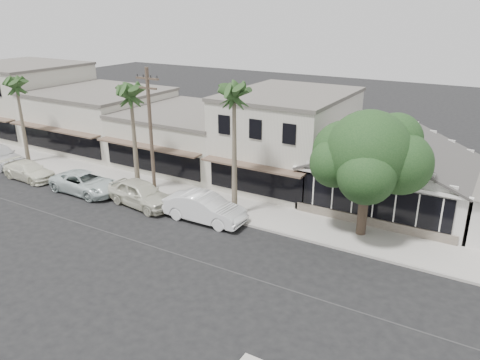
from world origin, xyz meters
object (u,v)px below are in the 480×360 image
Objects in this scene: shade_tree at (368,155)px; car_2 at (85,183)px; utility_pole at (151,133)px; car_1 at (205,208)px; car_0 at (141,193)px; car_3 at (29,171)px.

car_2 is at bearing -169.16° from shade_tree.
car_2 is at bearing -164.85° from utility_pole.
car_1 is 10.25m from shade_tree.
shade_tree reaches higher than car_0.
shade_tree reaches higher than car_1.
shade_tree is (13.90, 3.36, 4.00)m from car_0.
car_0 reaches higher than car_2.
shade_tree is (24.83, 3.87, 4.19)m from car_3.
car_2 is 1.15× the size of car_3.
car_3 is (-5.93, -0.25, -0.07)m from car_2.
car_2 is (-5.20, -1.41, -4.04)m from utility_pole.
car_0 is 0.95× the size of car_2.
utility_pole reaches higher than car_2.
shade_tree is at bearing -68.60° from car_0.
car_2 reaches higher than car_3.
utility_pole is at bearing -1.91° from car_0.
car_2 is at bearing -86.25° from car_3.
utility_pole is 6.27m from car_1.
car_2 is 0.73× the size of shade_tree.
utility_pole is 1.75× the size of car_0.
utility_pole is 11.98m from car_3.
car_2 is 19.67m from shade_tree.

